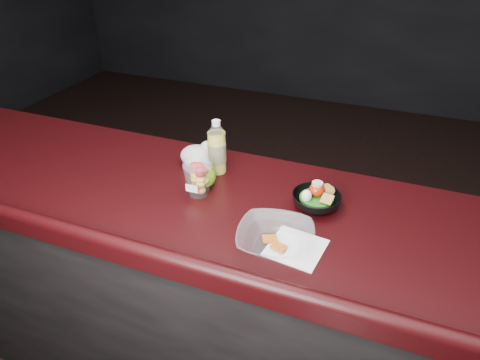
% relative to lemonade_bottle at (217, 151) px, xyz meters
% --- Properties ---
extents(counter, '(4.06, 0.71, 1.02)m').
position_rel_lemonade_bottle_xyz_m(counter, '(0.14, -0.18, -0.60)').
color(counter, black).
rests_on(counter, ground).
extents(lemonade_bottle, '(0.07, 0.07, 0.22)m').
position_rel_lemonade_bottle_xyz_m(lemonade_bottle, '(0.00, 0.00, 0.00)').
color(lemonade_bottle, yellow).
rests_on(lemonade_bottle, counter).
extents(fruit_cup, '(0.10, 0.10, 0.15)m').
position_rel_lemonade_bottle_xyz_m(fruit_cup, '(0.00, -0.17, -0.01)').
color(fruit_cup, white).
rests_on(fruit_cup, counter).
extents(green_apple, '(0.09, 0.09, 0.09)m').
position_rel_lemonade_bottle_xyz_m(green_apple, '(0.00, -0.12, -0.05)').
color(green_apple, '#42850F').
rests_on(green_apple, counter).
extents(plastic_bag, '(0.14, 0.12, 0.10)m').
position_rel_lemonade_bottle_xyz_m(plastic_bag, '(-0.09, 0.02, -0.04)').
color(plastic_bag, silver).
rests_on(plastic_bag, counter).
extents(snack_bowl, '(0.18, 0.18, 0.09)m').
position_rel_lemonade_bottle_xyz_m(snack_bowl, '(0.41, -0.10, -0.06)').
color(snack_bowl, black).
rests_on(snack_bowl, counter).
extents(takeout_bowl, '(0.26, 0.26, 0.06)m').
position_rel_lemonade_bottle_xyz_m(takeout_bowl, '(0.34, -0.34, -0.06)').
color(takeout_bowl, silver).
rests_on(takeout_bowl, counter).
extents(paper_napkin, '(0.18, 0.18, 0.00)m').
position_rel_lemonade_bottle_xyz_m(paper_napkin, '(0.41, -0.33, -0.09)').
color(paper_napkin, white).
rests_on(paper_napkin, counter).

